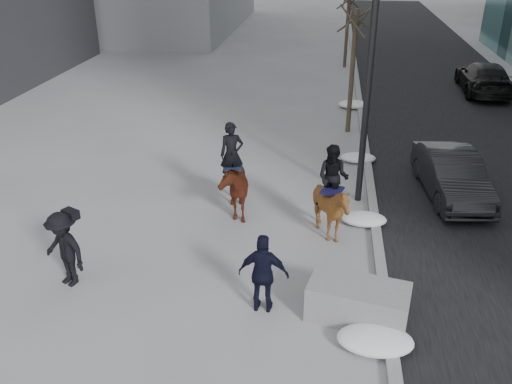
# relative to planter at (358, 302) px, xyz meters

# --- Properties ---
(ground) EXTENTS (120.00, 120.00, 0.00)m
(ground) POSITION_rel_planter_xyz_m (-2.39, 1.27, -0.39)
(ground) COLOR gray
(ground) RESTS_ON ground
(road) EXTENTS (8.00, 90.00, 0.01)m
(road) POSITION_rel_planter_xyz_m (4.61, 11.27, -0.39)
(road) COLOR black
(road) RESTS_ON ground
(curb) EXTENTS (0.25, 90.00, 0.12)m
(curb) POSITION_rel_planter_xyz_m (0.61, 11.27, -0.33)
(curb) COLOR gray
(curb) RESTS_ON ground
(planter) EXTENTS (2.13, 1.38, 0.79)m
(planter) POSITION_rel_planter_xyz_m (0.00, 0.00, 0.00)
(planter) COLOR gray
(planter) RESTS_ON ground
(car_near) EXTENTS (1.87, 4.20, 1.34)m
(car_near) POSITION_rel_planter_xyz_m (2.88, 6.09, 0.28)
(car_near) COLOR black
(car_near) RESTS_ON ground
(car_far) EXTENTS (2.23, 5.08, 1.45)m
(car_far) POSITION_rel_planter_xyz_m (6.52, 17.98, 0.33)
(car_far) COLOR black
(car_far) RESTS_ON ground
(tree_near) EXTENTS (1.20, 1.20, 5.10)m
(tree_near) POSITION_rel_planter_xyz_m (0.01, 11.42, 2.16)
(tree_near) COLOR #33281E
(tree_near) RESTS_ON ground
(tree_far) EXTENTS (1.20, 1.20, 4.39)m
(tree_far) POSITION_rel_planter_xyz_m (0.01, 22.57, 1.80)
(tree_far) COLOR #32291D
(tree_far) RESTS_ON ground
(mounted_left) EXTENTS (1.44, 2.15, 2.55)m
(mounted_left) POSITION_rel_planter_xyz_m (-3.30, 4.19, 0.56)
(mounted_left) COLOR #532010
(mounted_left) RESTS_ON ground
(mounted_right) EXTENTS (1.66, 1.76, 2.44)m
(mounted_right) POSITION_rel_planter_xyz_m (-0.59, 3.20, 0.59)
(mounted_right) COLOR #4F2C0F
(mounted_right) RESTS_ON ground
(feeder) EXTENTS (1.04, 0.88, 1.75)m
(feeder) POSITION_rel_planter_xyz_m (-1.91, 0.03, 0.48)
(feeder) COLOR black
(feeder) RESTS_ON ground
(camera_crew) EXTENTS (1.30, 1.08, 1.75)m
(camera_crew) POSITION_rel_planter_xyz_m (-6.29, 0.36, 0.49)
(camera_crew) COLOR black
(camera_crew) RESTS_ON ground
(lamppost) EXTENTS (0.25, 1.14, 9.09)m
(lamppost) POSITION_rel_planter_xyz_m (0.21, 5.50, 4.60)
(lamppost) COLOR black
(lamppost) RESTS_ON ground
(snow_piles) EXTENTS (1.44, 16.26, 0.36)m
(snow_piles) POSITION_rel_planter_xyz_m (0.31, 6.11, -0.23)
(snow_piles) COLOR white
(snow_piles) RESTS_ON ground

